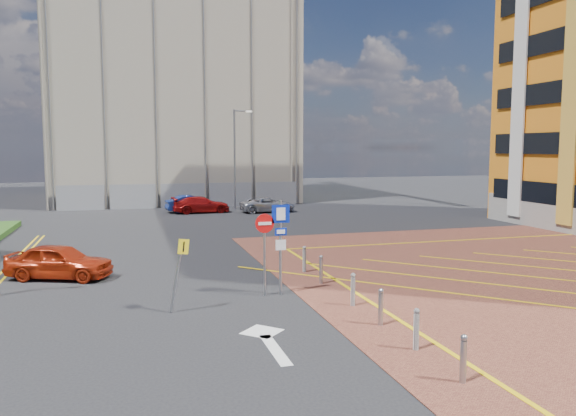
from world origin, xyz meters
name	(u,v)px	position (x,y,z in m)	size (l,w,h in m)	color
ground	(274,303)	(0.00, 0.00, 0.00)	(140.00, 140.00, 0.00)	black
lamp_back	(236,155)	(4.08, 28.00, 4.36)	(1.53, 0.16, 8.00)	#9EA0A8
sign_cluster	(275,238)	(0.30, 0.98, 1.95)	(1.17, 0.12, 3.20)	#9EA0A8
warning_sign	(179,266)	(-2.96, -0.15, 1.43)	(0.66, 0.40, 2.25)	#9EA0A8
bollard_row	(362,297)	(2.30, -1.67, 0.47)	(0.14, 11.14, 0.90)	#9EA0A8
construction_building	(171,86)	(0.00, 40.00, 11.00)	(21.20, 19.20, 22.00)	gray
construction_fence	(195,195)	(1.00, 30.00, 1.00)	(21.60, 0.06, 2.00)	gray
car_red_left	(59,261)	(-6.94, 5.51, 0.67)	(1.57, 3.91, 1.33)	#A8270E
car_blue_back	(192,204)	(0.33, 26.42, 0.65)	(1.38, 3.96, 1.31)	navy
car_red_back	(201,205)	(0.95, 25.75, 0.63)	(1.77, 4.34, 1.26)	#A40F0E
car_silver_back	(268,205)	(5.93, 24.76, 0.59)	(1.95, 4.22, 1.17)	#A5A6AC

